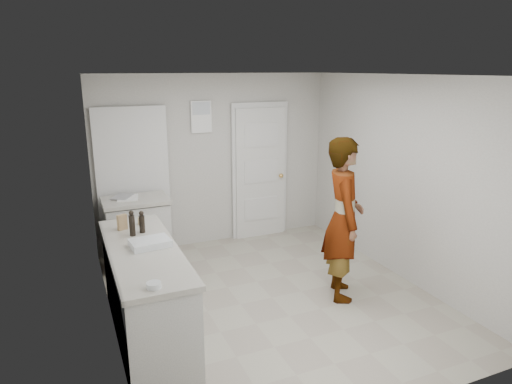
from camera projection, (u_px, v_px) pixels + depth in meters
name	position (u px, v px, depth m)	size (l,w,h in m)	color
ground	(272.00, 298.00, 5.28)	(4.00, 4.00, 0.00)	gray
room_shell	(205.00, 177.00, 6.67)	(4.00, 4.00, 4.00)	#AAA8A1
main_counter	(146.00, 296.00, 4.44)	(0.64, 1.96, 0.93)	silver
side_counter	(138.00, 234.00, 6.07)	(0.84, 0.61, 0.93)	silver
person	(343.00, 219.00, 5.12)	(0.68, 0.45, 1.86)	silver
cake_mix_box	(122.00, 222.00, 4.78)	(0.10, 0.05, 0.16)	olive
spice_jar	(140.00, 221.00, 4.95)	(0.05, 0.05, 0.08)	tan
oil_cruet_a	(142.00, 222.00, 4.69)	(0.06, 0.06, 0.23)	black
oil_cruet_b	(132.00, 224.00, 4.60)	(0.06, 0.06, 0.27)	black
baking_dish	(150.00, 243.00, 4.35)	(0.39, 0.29, 0.06)	silver
egg_bowl	(154.00, 285.00, 3.53)	(0.12, 0.12, 0.04)	silver
papers	(128.00, 198.00, 5.96)	(0.26, 0.33, 0.01)	white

